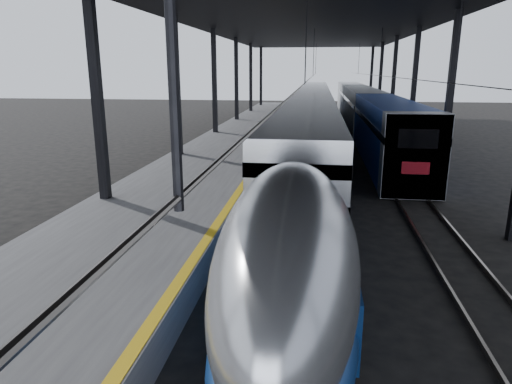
# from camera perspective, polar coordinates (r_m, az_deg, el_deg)

# --- Properties ---
(ground) EXTENTS (160.00, 160.00, 0.00)m
(ground) POSITION_cam_1_polar(r_m,az_deg,el_deg) (13.27, -4.10, -11.67)
(ground) COLOR black
(ground) RESTS_ON ground
(platform) EXTENTS (6.00, 80.00, 1.00)m
(platform) POSITION_cam_1_polar(r_m,az_deg,el_deg) (32.61, -3.03, 5.41)
(platform) COLOR #4C4C4F
(platform) RESTS_ON ground
(yellow_strip) EXTENTS (0.30, 80.00, 0.01)m
(yellow_strip) POSITION_cam_1_polar(r_m,az_deg,el_deg) (32.13, 1.90, 6.19)
(yellow_strip) COLOR gold
(yellow_strip) RESTS_ON platform
(rails) EXTENTS (6.52, 80.00, 0.16)m
(rails) POSITION_cam_1_polar(r_m,az_deg,el_deg) (32.19, 11.16, 4.26)
(rails) COLOR slate
(rails) RESTS_ON ground
(canopy) EXTENTS (18.00, 75.00, 9.47)m
(canopy) POSITION_cam_1_polar(r_m,az_deg,el_deg) (31.75, 7.04, 20.67)
(canopy) COLOR black
(canopy) RESTS_ON ground
(tgv_train) EXTENTS (2.94, 65.20, 4.22)m
(tgv_train) POSITION_cam_1_polar(r_m,az_deg,el_deg) (36.37, 6.95, 8.67)
(tgv_train) COLOR #B6B9BE
(tgv_train) RESTS_ON ground
(second_train) EXTENTS (2.95, 56.05, 4.06)m
(second_train) POSITION_cam_1_polar(r_m,az_deg,el_deg) (48.86, 13.17, 10.11)
(second_train) COLOR navy
(second_train) RESTS_ON ground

